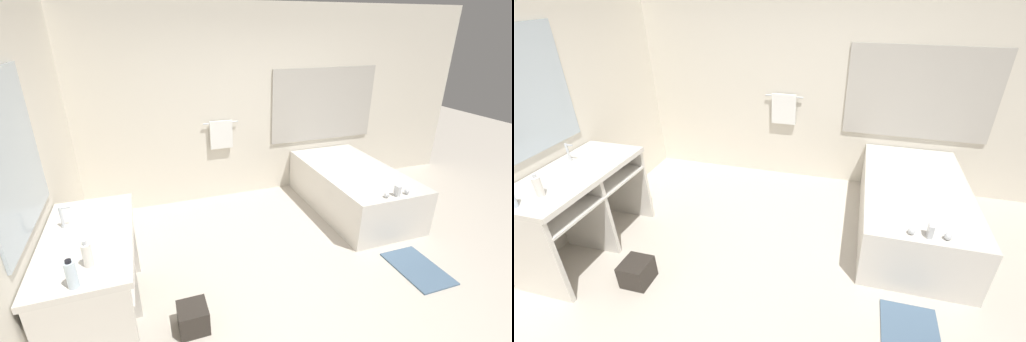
% 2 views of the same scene
% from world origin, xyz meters
% --- Properties ---
extents(ground_plane, '(16.00, 16.00, 0.00)m').
position_xyz_m(ground_plane, '(0.00, 0.00, 0.00)').
color(ground_plane, beige).
rests_on(ground_plane, ground).
extents(wall_back_with_blinds, '(7.40, 0.13, 2.70)m').
position_xyz_m(wall_back_with_blinds, '(0.05, 2.23, 1.35)').
color(wall_back_with_blinds, silver).
rests_on(wall_back_with_blinds, ground_plane).
extents(wall_left_with_mirror, '(0.08, 7.40, 2.70)m').
position_xyz_m(wall_left_with_mirror, '(-2.23, 0.00, 1.36)').
color(wall_left_with_mirror, silver).
rests_on(wall_left_with_mirror, ground_plane).
extents(vanity_counter, '(0.66, 1.32, 0.90)m').
position_xyz_m(vanity_counter, '(-1.85, 0.14, 0.66)').
color(vanity_counter, silver).
rests_on(vanity_counter, ground_plane).
extents(sink_faucet, '(0.09, 0.04, 0.18)m').
position_xyz_m(sink_faucet, '(-2.04, 0.32, 0.99)').
color(sink_faucet, silver).
rests_on(sink_faucet, vanity_counter).
extents(bathtub, '(1.05, 1.90, 0.71)m').
position_xyz_m(bathtub, '(1.33, 1.24, 0.33)').
color(bathtub, silver).
rests_on(bathtub, ground_plane).
extents(water_bottle_1, '(0.07, 0.07, 0.20)m').
position_xyz_m(water_bottle_1, '(-1.87, -0.46, 1.00)').
color(water_bottle_1, silver).
rests_on(water_bottle_1, vanity_counter).
extents(soap_dispenser, '(0.06, 0.06, 0.20)m').
position_xyz_m(soap_dispenser, '(-1.80, -0.27, 0.99)').
color(soap_dispenser, white).
rests_on(soap_dispenser, vanity_counter).
extents(waste_bin, '(0.25, 0.25, 0.23)m').
position_xyz_m(waste_bin, '(-1.14, -0.17, 0.11)').
color(waste_bin, '#2D2823').
rests_on(waste_bin, ground_plane).
extents(bath_mat, '(0.45, 0.67, 0.02)m').
position_xyz_m(bath_mat, '(1.24, -0.17, 0.01)').
color(bath_mat, slate).
rests_on(bath_mat, ground_plane).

